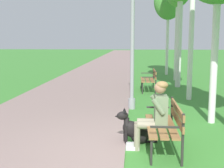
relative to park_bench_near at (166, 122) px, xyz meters
name	(u,v)px	position (x,y,z in m)	size (l,w,h in m)	color
ground_plane	(133,156)	(-0.59, -0.34, -0.51)	(120.00, 120.00, 0.00)	#3D8433
paved_path	(113,60)	(-2.67, 23.66, -0.49)	(3.90, 60.00, 0.04)	gray
park_bench_near	(166,122)	(0.00, 0.00, 0.00)	(0.55, 1.50, 0.85)	olive
park_bench_mid	(150,78)	(0.03, 6.33, 0.00)	(0.55, 1.50, 0.85)	olive
person_seated_on_near_bench	(155,112)	(-0.21, 0.05, 0.17)	(0.74, 0.49, 1.25)	gray
dog_black	(135,131)	(-0.56, 0.29, -0.25)	(0.83, 0.36, 0.71)	black
lamp_post_near	(132,34)	(-0.64, 3.23, 1.61)	(0.24, 0.24, 4.11)	gray
birch_tree_sixth	(168,2)	(1.28, 12.06, 3.58)	(1.61, 1.41, 5.17)	silver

